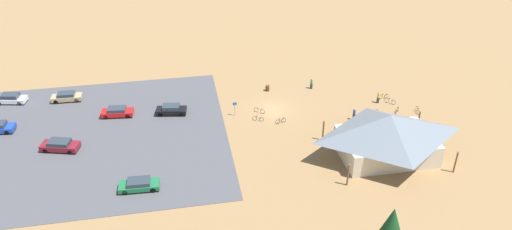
# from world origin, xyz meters

# --- Properties ---
(ground) EXTENTS (160.00, 160.00, 0.00)m
(ground) POSITION_xyz_m (0.00, 0.00, 0.00)
(ground) COLOR #937047
(ground) RESTS_ON ground
(parking_lot_asphalt) EXTENTS (34.64, 31.51, 0.05)m
(parking_lot_asphalt) POSITION_xyz_m (24.65, 2.97, 0.03)
(parking_lot_asphalt) COLOR #4C4C51
(parking_lot_asphalt) RESTS_ON ground
(bike_pavilion) EXTENTS (13.54, 9.74, 5.79)m
(bike_pavilion) POSITION_xyz_m (-11.32, 13.55, 3.23)
(bike_pavilion) COLOR beige
(bike_pavilion) RESTS_ON ground
(trash_bin) EXTENTS (0.60, 0.60, 0.90)m
(trash_bin) POSITION_xyz_m (-0.43, -5.84, 0.45)
(trash_bin) COLOR brown
(trash_bin) RESTS_ON ground
(lot_sign) EXTENTS (0.56, 0.08, 2.20)m
(lot_sign) POSITION_xyz_m (5.58, 0.63, 1.41)
(lot_sign) COLOR #99999E
(lot_sign) RESTS_ON ground
(pine_mideast) EXTENTS (2.85, 2.85, 7.09)m
(pine_mideast) POSITION_xyz_m (-4.09, 30.26, 4.95)
(pine_mideast) COLOR brown
(pine_mideast) RESTS_ON ground
(bicycle_blue_yard_right) EXTENTS (1.17, 1.31, 0.74)m
(bicycle_blue_yard_right) POSITION_xyz_m (-13.99, 4.11, 0.35)
(bicycle_blue_yard_right) COLOR black
(bicycle_blue_yard_right) RESTS_ON ground
(bicycle_yellow_yard_left) EXTENTS (1.17, 1.43, 0.84)m
(bicycle_yellow_yard_left) POSITION_xyz_m (-17.14, 4.14, 0.38)
(bicycle_yellow_yard_left) COLOR black
(bicycle_yellow_yard_left) RESTS_ON ground
(bicycle_green_lone_west) EXTENTS (1.48, 0.73, 0.78)m
(bicycle_green_lone_west) POSITION_xyz_m (2.64, 2.64, 0.35)
(bicycle_green_lone_west) COLOR black
(bicycle_green_lone_west) RESTS_ON ground
(bicycle_silver_edge_north) EXTENTS (1.27, 1.20, 0.86)m
(bicycle_silver_edge_north) POSITION_xyz_m (-17.35, 1.34, 0.38)
(bicycle_silver_edge_north) COLOR black
(bicycle_silver_edge_north) RESTS_ON ground
(bicycle_black_yard_front) EXTENTS (1.58, 0.63, 0.78)m
(bicycle_black_yard_front) POSITION_xyz_m (-0.31, 3.78, 0.37)
(bicycle_black_yard_front) COLOR black
(bicycle_black_yard_front) RESTS_ON ground
(bicycle_orange_back_row) EXTENTS (0.48, 1.63, 0.81)m
(bicycle_orange_back_row) POSITION_xyz_m (-20.11, 4.56, 0.37)
(bicycle_orange_back_row) COLOR black
(bicycle_orange_back_row) RESTS_ON ground
(bicycle_red_edge_south) EXTENTS (1.62, 0.48, 0.80)m
(bicycle_red_edge_south) POSITION_xyz_m (-17.00, -0.28, 0.35)
(bicycle_red_edge_south) COLOR black
(bicycle_red_edge_south) RESTS_ON ground
(bicycle_white_front_row) EXTENTS (1.41, 1.10, 0.83)m
(bicycle_white_front_row) POSITION_xyz_m (2.05, 0.50, 0.38)
(bicycle_white_front_row) COLOR black
(bicycle_white_front_row) RESTS_ON ground
(car_red_by_curb) EXTENTS (4.55, 2.22, 1.30)m
(car_red_by_curb) POSITION_xyz_m (21.83, -2.22, 0.71)
(car_red_by_curb) COLOR red
(car_red_by_curb) RESTS_ON parking_lot_asphalt
(car_black_inner_stall) EXTENTS (4.45, 2.40, 1.39)m
(car_black_inner_stall) POSITION_xyz_m (14.35, -1.39, 0.74)
(car_black_inner_stall) COLOR black
(car_black_inner_stall) RESTS_ON parking_lot_asphalt
(car_green_second_row) EXTENTS (4.57, 2.06, 1.24)m
(car_green_second_row) POSITION_xyz_m (18.50, 14.72, 0.68)
(car_green_second_row) COLOR #1E6B3D
(car_green_second_row) RESTS_ON parking_lot_asphalt
(car_white_aisle_side) EXTENTS (4.60, 2.53, 1.45)m
(car_white_aisle_side) POSITION_xyz_m (37.40, -8.92, 0.76)
(car_white_aisle_side) COLOR white
(car_white_aisle_side) RESTS_ON parking_lot_asphalt
(car_maroon_back_corner) EXTENTS (5.00, 3.07, 1.38)m
(car_maroon_back_corner) POSITION_xyz_m (28.42, 5.07, 0.74)
(car_maroon_back_corner) COLOR maroon
(car_maroon_back_corner) RESTS_ON parking_lot_asphalt
(car_tan_front_row) EXTENTS (4.36, 1.85, 1.34)m
(car_tan_front_row) POSITION_xyz_m (29.45, -8.07, 0.72)
(car_tan_front_row) COLOR tan
(car_tan_front_row) RESTS_ON parking_lot_asphalt
(visitor_crossing_yard) EXTENTS (0.36, 0.39, 1.77)m
(visitor_crossing_yard) POSITION_xyz_m (-7.28, -5.35, 0.93)
(visitor_crossing_yard) COLOR #2D3347
(visitor_crossing_yard) RESTS_ON ground
(visitor_by_pavilion) EXTENTS (0.36, 0.36, 1.81)m
(visitor_by_pavilion) POSITION_xyz_m (-15.66, 0.82, 0.95)
(visitor_by_pavilion) COLOR #2D3347
(visitor_by_pavilion) RESTS_ON ground
(visitor_near_lot) EXTENTS (0.36, 0.37, 1.80)m
(visitor_near_lot) POSITION_xyz_m (-10.49, 4.74, 0.95)
(visitor_near_lot) COLOR #2D3347
(visitor_near_lot) RESTS_ON ground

